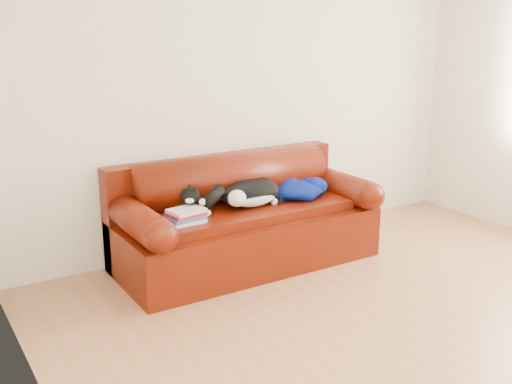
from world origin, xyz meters
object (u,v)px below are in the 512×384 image
at_px(book_stack, 185,216).
at_px(blanket, 299,189).
at_px(sofa_base, 247,236).
at_px(cat, 251,194).

relative_size(book_stack, blanket, 0.47).
distance_m(sofa_base, cat, 0.37).
bearing_deg(book_stack, blanket, 5.68).
relative_size(cat, blanket, 1.26).
relative_size(book_stack, cat, 0.37).
bearing_deg(book_stack, sofa_base, 12.65).
bearing_deg(sofa_base, book_stack, -167.35).
bearing_deg(blanket, cat, -177.51).
xyz_separation_m(sofa_base, blanket, (0.50, -0.03, 0.33)).
xyz_separation_m(book_stack, cat, (0.62, 0.09, 0.05)).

